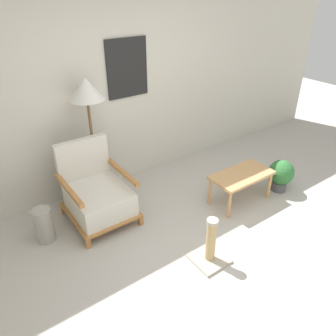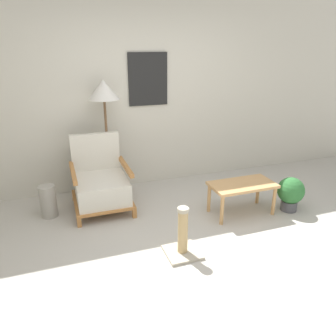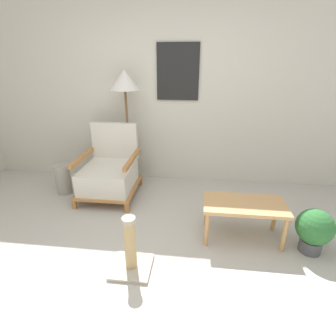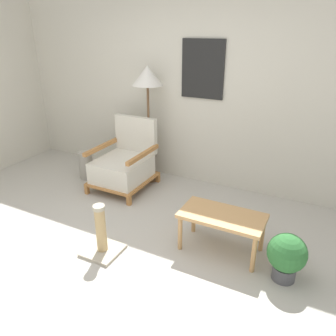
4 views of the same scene
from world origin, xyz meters
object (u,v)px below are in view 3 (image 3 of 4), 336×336
(floor_lamp, at_px, (125,87))
(coffee_table, at_px, (244,208))
(potted_plant, at_px, (314,229))
(scratching_post, at_px, (131,253))
(vase, at_px, (63,179))
(armchair, at_px, (110,172))

(floor_lamp, height_order, coffee_table, floor_lamp)
(floor_lamp, distance_m, potted_plant, 2.68)
(floor_lamp, bearing_deg, scratching_post, -75.44)
(coffee_table, xyz_separation_m, vase, (-2.28, 0.72, -0.15))
(armchair, distance_m, coffee_table, 1.79)
(potted_plant, bearing_deg, vase, 163.59)
(coffee_table, bearing_deg, vase, 162.52)
(potted_plant, bearing_deg, floor_lamp, 148.84)
(vase, distance_m, scratching_post, 1.80)
(armchair, bearing_deg, floor_lamp, 65.35)
(coffee_table, relative_size, potted_plant, 1.80)
(floor_lamp, height_order, potted_plant, floor_lamp)
(vase, bearing_deg, scratching_post, -45.40)
(coffee_table, bearing_deg, armchair, 155.50)
(potted_plant, distance_m, scratching_post, 1.70)
(coffee_table, distance_m, scratching_post, 1.17)
(coffee_table, relative_size, scratching_post, 1.53)
(armchair, distance_m, scratching_post, 1.45)
(coffee_table, height_order, vase, same)
(armchair, relative_size, vase, 2.26)
(floor_lamp, bearing_deg, coffee_table, -37.63)
(coffee_table, xyz_separation_m, potted_plant, (0.63, -0.14, -0.10))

